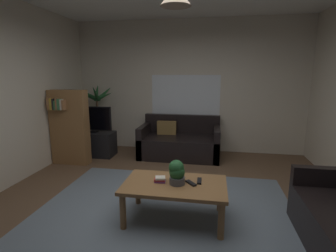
{
  "coord_description": "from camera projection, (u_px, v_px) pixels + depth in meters",
  "views": [
    {
      "loc": [
        0.55,
        -2.83,
        1.71
      ],
      "look_at": [
        0.0,
        0.3,
        1.05
      ],
      "focal_mm": 27.73,
      "sensor_mm": 36.0,
      "label": 1
    }
  ],
  "objects": [
    {
      "name": "floor",
      "position": [
        164.0,
        216.0,
        3.17
      ],
      "size": [
        4.91,
        5.6,
        0.02
      ],
      "primitive_type": "cube",
      "color": "brown",
      "rests_on": "ground"
    },
    {
      "name": "rug",
      "position": [
        160.0,
        224.0,
        2.98
      ],
      "size": [
        3.19,
        3.08,
        0.01
      ],
      "primitive_type": "cube",
      "color": "slate",
      "rests_on": "ground"
    },
    {
      "name": "wall_back",
      "position": [
        188.0,
        87.0,
        5.62
      ],
      "size": [
        5.03,
        0.06,
        2.81
      ],
      "primitive_type": "cube",
      "color": "beige",
      "rests_on": "ground"
    },
    {
      "name": "window_pane",
      "position": [
        185.0,
        97.0,
        5.64
      ],
      "size": [
        1.48,
        0.01,
        0.95
      ],
      "primitive_type": "cube",
      "color": "white"
    },
    {
      "name": "couch_under_window",
      "position": [
        180.0,
        143.0,
        5.36
      ],
      "size": [
        1.61,
        0.87,
        0.82
      ],
      "color": "black",
      "rests_on": "ground"
    },
    {
      "name": "coffee_table",
      "position": [
        175.0,
        189.0,
        3.0
      ],
      "size": [
        1.18,
        0.7,
        0.45
      ],
      "color": "olive",
      "rests_on": "ground"
    },
    {
      "name": "book_on_table_0",
      "position": [
        160.0,
        181.0,
        3.03
      ],
      "size": [
        0.13,
        0.1,
        0.02
      ],
      "primitive_type": "cube",
      "rotation": [
        0.0,
        0.0,
        0.09
      ],
      "color": "#72387F",
      "rests_on": "coffee_table"
    },
    {
      "name": "book_on_table_1",
      "position": [
        160.0,
        179.0,
        3.03
      ],
      "size": [
        0.13,
        0.1,
        0.02
      ],
      "primitive_type": "cube",
      "rotation": [
        0.0,
        0.0,
        0.09
      ],
      "color": "#B22D2D",
      "rests_on": "coffee_table"
    },
    {
      "name": "book_on_table_2",
      "position": [
        160.0,
        178.0,
        3.02
      ],
      "size": [
        0.13,
        0.12,
        0.02
      ],
      "primitive_type": "cube",
      "rotation": [
        0.0,
        0.0,
        0.2
      ],
      "color": "beige",
      "rests_on": "coffee_table"
    },
    {
      "name": "remote_on_table_0",
      "position": [
        199.0,
        181.0,
        3.03
      ],
      "size": [
        0.05,
        0.16,
        0.02
      ],
      "primitive_type": "cube",
      "rotation": [
        0.0,
        0.0,
        0.02
      ],
      "color": "black",
      "rests_on": "coffee_table"
    },
    {
      "name": "remote_on_table_1",
      "position": [
        191.0,
        183.0,
        2.97
      ],
      "size": [
        0.14,
        0.16,
        0.02
      ],
      "primitive_type": "cube",
      "rotation": [
        0.0,
        0.0,
        3.83
      ],
      "color": "black",
      "rests_on": "coffee_table"
    },
    {
      "name": "potted_plant_on_table",
      "position": [
        177.0,
        172.0,
        2.96
      ],
      "size": [
        0.19,
        0.18,
        0.28
      ],
      "color": "#4C4C51",
      "rests_on": "coffee_table"
    },
    {
      "name": "tv_stand",
      "position": [
        93.0,
        144.0,
        5.43
      ],
      "size": [
        0.9,
        0.44,
        0.5
      ],
      "primitive_type": "cube",
      "color": "black",
      "rests_on": "ground"
    },
    {
      "name": "tv",
      "position": [
        91.0,
        119.0,
        5.3
      ],
      "size": [
        0.86,
        0.16,
        0.54
      ],
      "color": "black",
      "rests_on": "tv_stand"
    },
    {
      "name": "potted_palm_corner",
      "position": [
        98.0,
        120.0,
        5.77
      ],
      "size": [
        0.9,
        0.87,
        1.5
      ],
      "color": "#B77051",
      "rests_on": "ground"
    },
    {
      "name": "bookshelf_corner",
      "position": [
        69.0,
        126.0,
        4.85
      ],
      "size": [
        0.7,
        0.31,
        1.4
      ],
      "color": "olive",
      "rests_on": "ground"
    }
  ]
}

